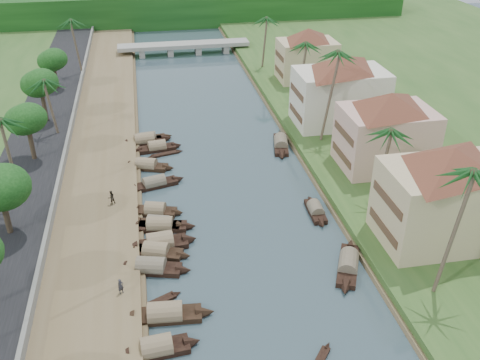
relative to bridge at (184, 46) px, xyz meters
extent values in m
plane|color=#33464D|center=(0.00, -72.00, -1.72)|extent=(220.00, 220.00, 0.00)
cube|color=brown|center=(-16.00, -52.00, -1.32)|extent=(10.00, 180.00, 0.80)
cube|color=#2D5020|center=(19.00, -52.00, -1.12)|extent=(16.00, 180.00, 1.20)
cube|color=black|center=(-24.50, -52.00, -1.02)|extent=(8.00, 180.00, 1.40)
cube|color=slate|center=(-20.20, -52.00, -0.37)|extent=(0.40, 180.00, 1.10)
cube|color=#0F370F|center=(0.00, 23.00, 2.28)|extent=(120.00, 4.00, 8.00)
cube|color=#0F370F|center=(0.00, 28.00, 2.28)|extent=(120.00, 4.00, 8.00)
cube|color=#0F370F|center=(0.00, 33.00, 2.28)|extent=(120.00, 4.00, 8.00)
cube|color=gray|center=(0.00, 0.00, 0.28)|extent=(28.00, 4.00, 0.80)
cube|color=gray|center=(-9.00, 0.00, -0.82)|extent=(1.20, 3.50, 1.80)
cube|color=gray|center=(-3.00, 0.00, -0.82)|extent=(1.20, 3.50, 1.80)
cube|color=gray|center=(3.00, 0.00, -0.82)|extent=(1.20, 3.50, 1.80)
cube|color=gray|center=(9.00, 0.00, -0.82)|extent=(1.20, 3.50, 1.80)
cube|color=tan|center=(19.00, -74.00, 3.48)|extent=(12.00, 8.00, 8.00)
pyramid|color=brown|center=(19.00, -74.00, 8.58)|extent=(14.85, 14.85, 2.20)
cube|color=#513726|center=(12.95, -74.00, 1.48)|extent=(0.10, 6.40, 0.90)
cube|color=#513726|center=(12.95, -74.00, 4.68)|extent=(0.10, 6.40, 0.90)
cube|color=#C89D8D|center=(20.00, -58.00, 3.23)|extent=(11.00, 8.00, 7.50)
pyramid|color=brown|center=(20.00, -58.00, 8.08)|extent=(14.11, 14.11, 2.20)
cube|color=#513726|center=(14.45, -58.00, 1.35)|extent=(0.10, 6.40, 0.90)
cube|color=#513726|center=(14.45, -58.00, 4.35)|extent=(0.10, 6.40, 0.90)
cube|color=beige|center=(19.00, -44.00, 3.48)|extent=(13.00, 8.00, 8.00)
pyramid|color=brown|center=(19.00, -44.00, 8.58)|extent=(15.59, 15.59, 2.20)
cube|color=#513726|center=(12.45, -44.00, 1.48)|extent=(0.10, 6.40, 0.90)
cube|color=#513726|center=(12.45, -44.00, 4.68)|extent=(0.10, 6.40, 0.90)
cube|color=tan|center=(20.00, -24.00, 2.98)|extent=(10.00, 7.00, 7.00)
pyramid|color=brown|center=(20.00, -24.00, 7.58)|extent=(12.62, 12.62, 2.20)
cube|color=#513726|center=(14.95, -24.00, 1.23)|extent=(0.10, 5.60, 0.90)
cube|color=#513726|center=(14.95, -24.00, 4.03)|extent=(0.10, 5.60, 0.90)
cube|color=black|center=(-9.89, -82.98, -1.52)|extent=(5.40, 2.32, 0.70)
cone|color=black|center=(-6.99, -82.73, -1.44)|extent=(1.68, 1.81, 1.85)
cone|color=black|center=(-12.80, -83.24, -1.44)|extent=(1.68, 1.81, 1.85)
cylinder|color=#887656|center=(-9.89, -82.98, -1.14)|extent=(4.17, 2.29, 1.95)
cube|color=black|center=(-8.99, -79.25, -1.52)|extent=(6.44, 2.48, 0.70)
cone|color=black|center=(-5.51, -79.54, -1.44)|extent=(1.94, 1.91, 1.97)
cone|color=black|center=(-12.48, -78.96, -1.44)|extent=(1.94, 1.91, 1.97)
cylinder|color=#887656|center=(-8.99, -79.25, -1.14)|extent=(4.96, 2.43, 2.04)
cube|color=black|center=(-9.93, -72.60, -1.52)|extent=(6.08, 3.30, 0.70)
cone|color=black|center=(-6.82, -73.44, -1.44)|extent=(2.05, 2.04, 1.85)
cone|color=black|center=(-13.04, -71.76, -1.44)|extent=(2.05, 2.04, 1.85)
cylinder|color=#706454|center=(-9.93, -72.60, -1.14)|extent=(4.78, 3.02, 1.93)
cube|color=black|center=(-9.33, -70.16, -1.52)|extent=(5.54, 3.49, 0.70)
cone|color=black|center=(-6.59, -71.17, -1.44)|extent=(1.98, 2.03, 1.77)
cone|color=black|center=(-12.06, -69.15, -1.44)|extent=(1.98, 2.03, 1.77)
cylinder|color=#887656|center=(-9.33, -70.16, -1.14)|extent=(4.40, 3.13, 1.85)
cube|color=black|center=(-8.86, -68.82, -1.52)|extent=(5.78, 2.66, 0.70)
cone|color=black|center=(-5.76, -68.54, -1.44)|extent=(1.83, 2.09, 2.12)
cone|color=black|center=(-11.97, -69.10, -1.44)|extent=(1.83, 2.09, 2.12)
cylinder|color=#887656|center=(-8.86, -68.82, -1.14)|extent=(4.47, 2.63, 2.25)
cube|color=black|center=(-8.87, -65.25, -1.52)|extent=(5.22, 3.13, 0.70)
cone|color=black|center=(-6.26, -66.05, -1.44)|extent=(1.84, 1.94, 1.74)
cone|color=black|center=(-11.48, -64.44, -1.44)|extent=(1.84, 1.94, 1.74)
cylinder|color=#706454|center=(-8.87, -65.25, -1.14)|extent=(4.13, 2.86, 1.83)
cube|color=black|center=(-8.71, -65.57, -1.52)|extent=(5.94, 2.75, 0.70)
cone|color=black|center=(-5.58, -66.11, -1.44)|extent=(1.89, 1.88, 1.80)
cone|color=black|center=(-11.84, -65.03, -1.44)|extent=(1.89, 1.88, 1.80)
cylinder|color=#887656|center=(-8.71, -65.57, -1.14)|extent=(4.62, 2.59, 1.87)
cube|color=black|center=(-9.06, -62.43, -1.52)|extent=(5.00, 3.01, 0.70)
cone|color=black|center=(-6.56, -63.17, -1.44)|extent=(1.77, 1.90, 1.72)
cone|color=black|center=(-11.57, -61.69, -1.44)|extent=(1.77, 1.90, 1.72)
cylinder|color=#887656|center=(-9.06, -62.43, -1.14)|extent=(3.96, 2.76, 1.82)
cube|color=black|center=(-8.89, -56.22, -1.52)|extent=(5.92, 3.08, 0.70)
cone|color=black|center=(-5.85, -55.41, -1.44)|extent=(1.95, 1.88, 1.70)
cone|color=black|center=(-11.94, -57.02, -1.44)|extent=(1.95, 1.88, 1.70)
cylinder|color=#706454|center=(-8.89, -56.22, -1.14)|extent=(4.64, 2.81, 1.76)
cube|color=black|center=(-9.71, -51.27, -1.52)|extent=(5.73, 3.47, 0.70)
cone|color=black|center=(-6.85, -52.26, -1.44)|extent=(2.01, 2.03, 1.78)
cone|color=black|center=(-12.56, -50.28, -1.44)|extent=(2.01, 2.03, 1.78)
cylinder|color=#887656|center=(-9.71, -51.27, -1.14)|extent=(4.54, 3.12, 1.86)
cube|color=black|center=(-8.07, -46.10, -1.52)|extent=(5.26, 2.35, 0.70)
cone|color=black|center=(-5.26, -45.76, -1.44)|extent=(1.66, 1.74, 1.73)
cone|color=black|center=(-10.87, -46.45, -1.44)|extent=(1.66, 1.74, 1.73)
cylinder|color=#887656|center=(-8.07, -46.10, -1.14)|extent=(4.08, 2.27, 1.81)
cube|color=black|center=(-9.44, -42.81, -1.52)|extent=(5.75, 2.37, 0.70)
cone|color=black|center=(-6.37, -42.35, -1.44)|extent=(1.77, 1.62, 1.58)
cone|color=black|center=(-12.50, -43.28, -1.44)|extent=(1.77, 1.62, 1.58)
cylinder|color=#706454|center=(-9.44, -42.81, -1.14)|extent=(4.46, 2.24, 1.62)
cube|color=black|center=(-9.74, -43.50, -1.52)|extent=(5.99, 2.60, 0.70)
cone|color=black|center=(-6.54, -43.10, -1.44)|extent=(1.87, 1.90, 1.88)
cone|color=black|center=(-12.93, -43.91, -1.44)|extent=(1.87, 1.90, 1.88)
cylinder|color=#887656|center=(-9.74, -43.50, -1.14)|extent=(4.64, 2.51, 1.96)
cube|color=black|center=(9.01, -75.65, -1.52)|extent=(4.36, 6.63, 0.70)
cone|color=black|center=(10.51, -72.39, -1.44)|extent=(2.26, 2.35, 1.86)
cone|color=black|center=(7.52, -78.91, -1.44)|extent=(2.26, 2.35, 1.86)
cylinder|color=#706454|center=(9.01, -75.65, -1.14)|extent=(3.79, 5.28, 1.91)
cube|color=black|center=(8.84, -65.70, -1.52)|extent=(1.68, 4.83, 0.70)
cone|color=black|center=(8.93, -63.05, -1.44)|extent=(1.41, 1.42, 1.52)
cone|color=black|center=(8.75, -68.35, -1.44)|extent=(1.41, 1.42, 1.52)
cylinder|color=#706454|center=(8.84, -65.70, -1.14)|extent=(1.70, 3.70, 1.58)
cube|color=black|center=(9.26, -48.10, -1.52)|extent=(3.21, 6.85, 0.70)
cone|color=black|center=(10.02, -44.51, -1.44)|extent=(2.05, 2.18, 1.91)
cone|color=black|center=(8.51, -51.69, -1.44)|extent=(2.05, 2.18, 1.91)
cylinder|color=#706454|center=(9.26, -48.10, -1.14)|extent=(2.96, 5.34, 1.97)
cone|color=black|center=(3.77, -84.97, -1.62)|extent=(1.14, 1.18, 0.70)
cube|color=black|center=(-9.71, -77.35, -1.62)|extent=(3.78, 2.40, 0.35)
cone|color=black|center=(-7.79, -76.43, -1.62)|extent=(1.22, 1.17, 0.84)
cone|color=black|center=(-11.63, -78.28, -1.62)|extent=(1.22, 1.17, 0.84)
cube|color=black|center=(-7.07, -47.75, -1.62)|extent=(3.88, 1.69, 0.35)
cone|color=black|center=(-5.00, -47.22, -1.62)|extent=(1.11, 0.98, 0.76)
cone|color=black|center=(-9.15, -48.29, -1.62)|extent=(1.11, 0.98, 0.76)
cylinder|color=brown|center=(15.00, -81.50, 5.62)|extent=(1.64, 0.36, 12.25)
sphere|color=#1B511F|center=(15.00, -81.50, 11.51)|extent=(3.20, 3.20, 3.20)
cylinder|color=brown|center=(16.00, -65.85, 3.82)|extent=(1.19, 0.36, 8.69)
sphere|color=#1B511F|center=(16.00, -65.85, 8.00)|extent=(3.20, 3.20, 3.20)
cylinder|color=brown|center=(15.00, -49.45, 5.81)|extent=(2.06, 0.36, 12.59)
sphere|color=#1B511F|center=(15.00, -49.45, 11.88)|extent=(3.20, 3.20, 3.20)
cylinder|color=brown|center=(16.00, -33.92, 4.25)|extent=(1.26, 0.36, 9.53)
sphere|color=#1B511F|center=(16.00, -33.92, 8.82)|extent=(3.20, 3.20, 3.20)
cylinder|color=brown|center=(-24.00, -58.96, 4.68)|extent=(0.65, 0.36, 10.01)
sphere|color=#1B511F|center=(-24.00, -58.96, 9.48)|extent=(3.20, 3.20, 3.20)
cylinder|color=brown|center=(-22.00, -40.70, 3.66)|extent=(1.08, 0.36, 7.97)
sphere|color=#1B511F|center=(-22.00, -40.70, 7.49)|extent=(3.20, 3.20, 3.20)
cylinder|color=brown|center=(14.00, -15.33, 4.19)|extent=(1.13, 0.36, 9.42)
sphere|color=#1B511F|center=(14.00, -15.33, 8.71)|extent=(3.20, 3.20, 3.20)
cylinder|color=brown|center=(-20.50, -13.51, 4.62)|extent=(1.12, 0.36, 9.89)
sphere|color=#1B511F|center=(-20.50, -13.51, 9.37)|extent=(3.20, 3.20, 3.20)
cylinder|color=#4B3C2B|center=(-24.00, -65.32, 1.47)|extent=(0.60, 0.60, 3.66)
cylinder|color=#4B3C2B|center=(-24.00, -48.37, 1.53)|extent=(0.60, 0.60, 3.80)
ellipsoid|color=#0F370F|center=(-24.00, -48.37, 5.16)|extent=(4.60, 4.60, 3.78)
cylinder|color=#4B3C2B|center=(-24.00, -35.60, 1.64)|extent=(0.60, 0.60, 4.02)
ellipsoid|color=#0F370F|center=(-24.00, -35.60, 5.49)|extent=(4.74, 4.74, 3.90)
cylinder|color=#4B3C2B|center=(-24.00, -21.10, 1.34)|extent=(0.60, 0.60, 3.39)
ellipsoid|color=#0F370F|center=(-24.00, -21.10, 4.58)|extent=(4.39, 4.39, 3.61)
cylinder|color=#4B3C2B|center=(24.00, -40.05, 1.36)|extent=(0.60, 0.60, 3.85)
ellipsoid|color=#0F370F|center=(24.00, -40.05, 5.03)|extent=(4.58, 4.58, 3.77)
imported|color=#2B2C34|center=(-12.68, -76.20, -0.17)|extent=(0.65, 0.57, 1.51)
imported|color=#322B23|center=(-13.87, -60.64, -0.09)|extent=(1.02, 0.95, 1.67)
camera|label=1|loc=(-8.90, -114.27, 31.62)|focal=40.00mm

